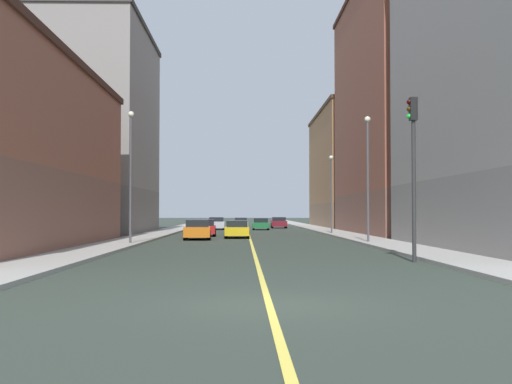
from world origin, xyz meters
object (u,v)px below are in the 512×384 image
car_green (261,224)px  street_lamp_left_near (368,166)px  building_right_midblock (86,131)px  car_silver (216,224)px  traffic_light_left_near (413,156)px  car_yellow (237,229)px  street_lamp_right_near (131,164)px  building_left_far (362,169)px  car_red (204,228)px  building_left_mid (417,110)px  car_maroon (279,223)px  car_orange (197,230)px  car_white (241,222)px  street_lamp_left_far (331,186)px

car_green → street_lamp_left_near: bearing=-79.7°
building_right_midblock → car_green: size_ratio=4.52×
car_silver → traffic_light_left_near: bearing=-78.4°
building_right_midblock → car_yellow: building_right_midblock is taller
street_lamp_right_near → car_silver: bearing=83.8°
building_left_far → car_red: bearing=-121.8°
street_lamp_left_near → street_lamp_right_near: 14.28m
building_left_mid → car_green: building_left_mid is taller
car_maroon → building_left_far: bearing=20.9°
building_left_mid → street_lamp_right_near: building_left_mid is taller
building_left_mid → car_red: (-18.45, -3.89, -10.30)m
car_orange → car_white: size_ratio=1.09×
building_right_midblock → car_white: (14.03, 23.28, -8.71)m
building_right_midblock → traffic_light_left_near: (20.90, -33.40, -5.20)m
street_lamp_left_near → car_silver: (-10.56, 32.35, -4.08)m
traffic_light_left_near → street_lamp_left_near: bearing=85.9°
traffic_light_left_near → street_lamp_right_near: street_lamp_right_near is taller
traffic_light_left_near → street_lamp_right_near: size_ratio=0.83×
car_silver → car_maroon: (7.31, 6.09, -0.02)m
building_left_mid → car_red: building_left_mid is taller
car_green → car_yellow: (-2.43, -21.81, 0.01)m
car_green → car_white: bearing=101.2°
traffic_light_left_near → car_green: (-4.62, 45.30, -3.50)m
building_right_midblock → car_red: bearing=-29.6°
building_left_far → building_right_midblock: (-29.62, -23.35, 1.88)m
building_left_mid → car_yellow: building_left_mid is taller
building_right_midblock → traffic_light_left_near: 39.74m
car_orange → building_left_far: bearing=62.8°
car_green → car_yellow: size_ratio=0.90×
building_right_midblock → street_lamp_left_near: 29.54m
street_lamp_left_near → building_right_midblock: bearing=138.7°
street_lamp_left_far → car_orange: 14.83m
traffic_light_left_near → street_lamp_left_near: 14.17m
car_orange → car_yellow: car_orange is taller
building_right_midblock → car_yellow: 19.11m
traffic_light_left_near → car_maroon: size_ratio=1.62×
car_green → car_orange: size_ratio=0.94×
building_left_mid → street_lamp_left_near: size_ratio=3.14×
building_left_mid → traffic_light_left_near: bearing=-105.7°
building_left_far → traffic_light_left_near: (-8.72, -56.75, -3.32)m
building_left_mid → street_lamp_left_near: building_left_mid is taller
building_left_mid → building_left_far: 26.05m
building_left_far → car_white: (-15.59, -0.07, -6.83)m
building_left_far → street_lamp_left_near: bearing=-100.2°
building_left_mid → building_right_midblock: building_left_mid is taller
car_red → car_white: (2.86, 29.63, -0.05)m
street_lamp_right_near → car_maroon: (10.96, 39.76, -4.13)m
street_lamp_left_near → car_green: (-5.64, 31.18, -4.13)m
street_lamp_left_far → car_orange: (-10.86, -9.45, -3.56)m
building_right_midblock → building_left_mid: bearing=-4.7°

